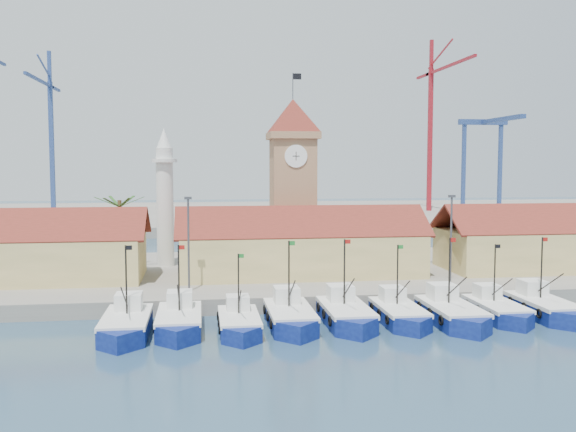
{
  "coord_description": "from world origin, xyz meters",
  "views": [
    {
      "loc": [
        -10.86,
        -48.94,
        13.55
      ],
      "look_at": [
        -1.67,
        18.0,
        8.11
      ],
      "focal_mm": 40.0,
      "sensor_mm": 36.0,
      "label": 1
    }
  ],
  "objects": [
    {
      "name": "boat_5",
      "position": [
        5.95,
        3.09,
        0.73
      ],
      "size": [
        3.4,
        9.31,
        7.05
      ],
      "color": "#0B1555",
      "rests_on": "ground"
    },
    {
      "name": "clock_tower",
      "position": [
        0.0,
        26.0,
        11.96
      ],
      "size": [
        5.8,
        5.8,
        22.7
      ],
      "color": "#9E7451",
      "rests_on": "quay"
    },
    {
      "name": "boat_6",
      "position": [
        10.31,
        2.22,
        0.8
      ],
      "size": [
        3.73,
        10.21,
        7.73
      ],
      "color": "#0B1555",
      "rests_on": "ground"
    },
    {
      "name": "palm_tree",
      "position": [
        -20.0,
        26.0,
        6.25
      ],
      "size": [
        5.6,
        5.03,
        8.39
      ],
      "color": "brown",
      "rests_on": "quay"
    },
    {
      "name": "boat_4",
      "position": [
        1.28,
        3.12,
        0.79
      ],
      "size": [
        3.67,
        10.07,
        7.62
      ],
      "color": "#0B1555",
      "rests_on": "ground"
    },
    {
      "name": "quay",
      "position": [
        0.0,
        24.0,
        0.75
      ],
      "size": [
        140.0,
        32.0,
        1.5
      ],
      "primitive_type": "cube",
      "color": "gray",
      "rests_on": "ground"
    },
    {
      "name": "ground",
      "position": [
        0.0,
        0.0,
        0.0
      ],
      "size": [
        400.0,
        400.0,
        0.0
      ],
      "primitive_type": "plane",
      "color": "navy",
      "rests_on": "ground"
    },
    {
      "name": "boat_2",
      "position": [
        -7.84,
        1.86,
        0.69
      ],
      "size": [
        3.23,
        8.84,
        6.69
      ],
      "color": "#0B1555",
      "rests_on": "ground"
    },
    {
      "name": "minaret",
      "position": [
        -15.0,
        28.0,
        9.73
      ],
      "size": [
        3.0,
        3.0,
        16.3
      ],
      "color": "silver",
      "rests_on": "quay"
    },
    {
      "name": "boat_3",
      "position": [
        -3.53,
        2.95,
        0.78
      ],
      "size": [
        3.66,
        10.02,
        7.58
      ],
      "color": "#0B1555",
      "rests_on": "ground"
    },
    {
      "name": "crane_blue_near",
      "position": [
        -45.2,
        106.62,
        22.88
      ],
      "size": [
        1.0,
        31.69,
        37.78
      ],
      "color": "navy",
      "rests_on": "terminal"
    },
    {
      "name": "crane_red_right",
      "position": [
        45.93,
        103.12,
        25.61
      ],
      "size": [
        1.0,
        35.81,
        42.08
      ],
      "color": "maroon",
      "rests_on": "terminal"
    },
    {
      "name": "terminal",
      "position": [
        0.0,
        110.0,
        1.0
      ],
      "size": [
        240.0,
        80.0,
        2.0
      ],
      "primitive_type": "cube",
      "color": "gray",
      "rests_on": "ground"
    },
    {
      "name": "boat_7",
      "position": [
        14.9,
        3.3,
        0.71
      ],
      "size": [
        3.33,
        9.13,
        6.91
      ],
      "color": "#0B1555",
      "rests_on": "ground"
    },
    {
      "name": "hall_center",
      "position": [
        0.0,
        20.0,
        3.99
      ],
      "size": [
        27.04,
        10.13,
        7.61
      ],
      "color": "#E5C87D",
      "rests_on": "quay"
    },
    {
      "name": "gantry",
      "position": [
        62.0,
        106.65,
        20.04
      ],
      "size": [
        13.0,
        22.0,
        23.2
      ],
      "color": "navy",
      "rests_on": "terminal"
    },
    {
      "name": "boat_8",
      "position": [
        19.4,
        3.38,
        0.77
      ],
      "size": [
        3.61,
        9.88,
        7.48
      ],
      "color": "#0B1555",
      "rests_on": "ground"
    },
    {
      "name": "hall_right",
      "position": [
        32.0,
        20.0,
        3.99
      ],
      "size": [
        31.2,
        10.13,
        7.61
      ],
      "color": "#E5C87D",
      "rests_on": "quay"
    },
    {
      "name": "boat_1",
      "position": [
        -12.67,
        2.82,
        0.76
      ],
      "size": [
        3.57,
        9.78,
        7.4
      ],
      "color": "#0B1555",
      "rests_on": "ground"
    },
    {
      "name": "lamp_posts",
      "position": [
        0.5,
        12.0,
        6.48
      ],
      "size": [
        80.7,
        0.25,
        9.03
      ],
      "color": "#3F3F44",
      "rests_on": "quay"
    },
    {
      "name": "boat_0",
      "position": [
        -16.8,
        2.12,
        0.78
      ],
      "size": [
        3.64,
        9.96,
        7.54
      ],
      "color": "#0B1555",
      "rests_on": "ground"
    }
  ]
}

